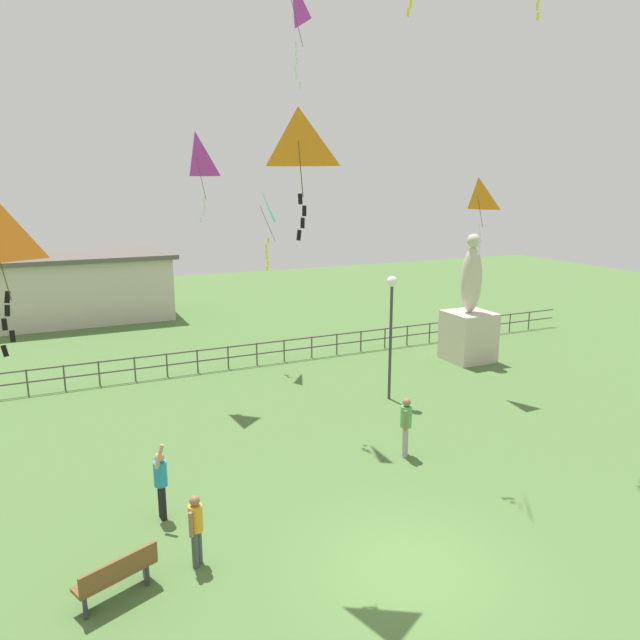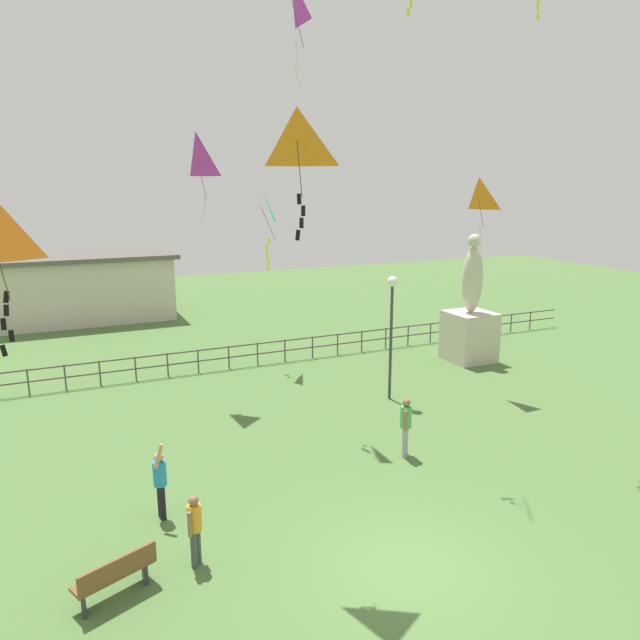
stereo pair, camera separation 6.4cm
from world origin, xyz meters
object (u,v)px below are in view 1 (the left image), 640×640
object	(u,v)px
statue_monument	(469,323)
kite_1	(196,158)
person_1	(196,526)
lamppost	(391,310)
kite_6	(260,208)
person_2	(161,480)
kite_7	(292,4)
person_3	(406,423)
kite_5	(478,198)
kite_0	(298,144)
park_bench	(117,575)

from	to	relation	value
statue_monument	kite_1	world-z (taller)	kite_1
person_1	kite_1	bearing A→B (deg)	74.67
lamppost	kite_6	bearing A→B (deg)	115.62
person_2	kite_7	size ratio (longest dim) A/B	0.62
person_3	kite_7	world-z (taller)	kite_7
kite_5	kite_1	bearing A→B (deg)	160.84
kite_5	kite_6	xyz separation A→B (m)	(-5.85, 5.81, -0.45)
person_1	person_2	bearing A→B (deg)	98.82
lamppost	person_1	size ratio (longest dim) A/B	2.89
kite_5	person_2	bearing A→B (deg)	-160.51
lamppost	person_2	size ratio (longest dim) A/B	2.33
person_1	kite_1	xyz separation A→B (m)	(2.54, 9.27, 7.28)
lamppost	kite_7	bearing A→B (deg)	168.41
person_3	kite_5	bearing A→B (deg)	36.47
lamppost	kite_5	distance (m)	4.89
kite_6	kite_1	bearing A→B (deg)	-138.56
kite_1	kite_5	distance (m)	9.53
kite_0	kite_7	xyz separation A→B (m)	(2.95, 7.42, 4.42)
kite_0	kite_1	distance (m)	9.62
kite_1	kite_7	bearing A→B (deg)	-41.32
person_2	kite_0	xyz separation A→B (m)	(2.39, -2.34, 7.08)
kite_0	kite_7	distance (m)	9.12
person_2	kite_0	size ratio (longest dim) A/B	0.82
statue_monument	person_1	world-z (taller)	statue_monument
park_bench	kite_7	size ratio (longest dim) A/B	0.51
person_1	kite_5	xyz separation A→B (m)	(11.47, 6.17, 6.01)
person_1	kite_1	world-z (taller)	kite_1
person_1	person_3	bearing A→B (deg)	20.63
park_bench	kite_1	xyz separation A→B (m)	(4.07, 9.62, 7.68)
statue_monument	person_2	bearing A→B (deg)	-153.38
person_2	kite_6	bearing A→B (deg)	59.30
park_bench	kite_1	world-z (taller)	kite_1
statue_monument	kite_7	bearing A→B (deg)	-167.26
statue_monument	person_3	size ratio (longest dim) A/B	3.20
lamppost	person_3	bearing A→B (deg)	-115.67
person_3	person_2	bearing A→B (deg)	-176.68
kite_1	kite_7	size ratio (longest dim) A/B	0.94
person_2	person_3	distance (m)	6.67
statue_monument	kite_6	xyz separation A→B (m)	(-8.16, 2.92, 4.78)
person_2	kite_1	world-z (taller)	kite_1
lamppost	kite_1	world-z (taller)	kite_1
statue_monument	person_3	world-z (taller)	statue_monument
kite_5	kite_7	xyz separation A→B (m)	(-6.44, 0.91, 5.56)
kite_0	kite_5	size ratio (longest dim) A/B	0.86
lamppost	park_bench	xyz separation A→B (m)	(-9.81, -6.76, -2.70)
statue_monument	park_bench	xyz separation A→B (m)	(-15.31, -9.41, -1.17)
park_bench	kite_7	world-z (taller)	kite_7
lamppost	person_2	xyz separation A→B (m)	(-8.60, -4.42, -2.23)
person_2	kite_5	world-z (taller)	kite_5
kite_0	kite_6	world-z (taller)	kite_0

